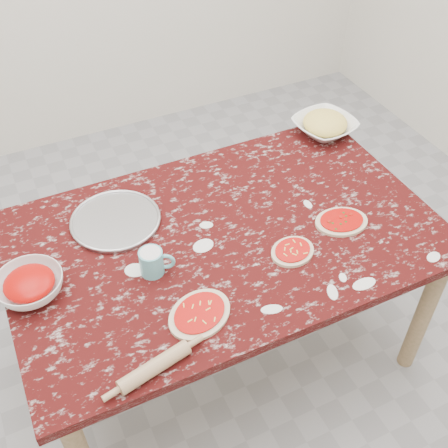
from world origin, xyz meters
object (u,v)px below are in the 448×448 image
worktable (224,249)px  cheese_bowl (325,127)px  sauce_bowl (30,286)px  rolling_pin (155,367)px  pizza_tray (116,221)px  flour_mug (153,262)px

worktable → cheese_bowl: cheese_bowl is taller
sauce_bowl → cheese_bowl: sauce_bowl is taller
rolling_pin → pizza_tray: bearing=82.5°
pizza_tray → flour_mug: (0.04, -0.30, 0.04)m
sauce_bowl → flour_mug: flour_mug is taller
pizza_tray → sauce_bowl: 0.42m
sauce_bowl → flour_mug: 0.41m
pizza_tray → cheese_bowl: cheese_bowl is taller
flour_mug → rolling_pin: 0.40m
cheese_bowl → sauce_bowl: bearing=-164.7°
cheese_bowl → rolling_pin: bearing=-143.5°
pizza_tray → cheese_bowl: size_ratio=1.25×
pizza_tray → flour_mug: flour_mug is taller
cheese_bowl → worktable: bearing=-150.1°
worktable → pizza_tray: bearing=145.9°
worktable → rolling_pin: rolling_pin is taller
pizza_tray → flour_mug: size_ratio=2.78×
worktable → sauce_bowl: bearing=178.3°
pizza_tray → worktable: bearing=-34.1°
rolling_pin → sauce_bowl: bearing=120.3°
worktable → flour_mug: (-0.30, -0.07, 0.13)m
flour_mug → sauce_bowl: bearing=167.8°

